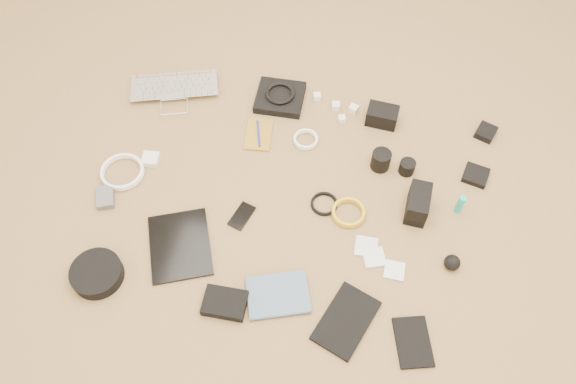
% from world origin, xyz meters
% --- Properties ---
extents(laptop, '(0.41, 0.34, 0.03)m').
position_xyz_m(laptop, '(-0.53, 0.38, 0.01)').
color(laptop, '#BABABF').
rests_on(laptop, ground).
extents(headphone_pouch, '(0.19, 0.18, 0.03)m').
position_xyz_m(headphone_pouch, '(-0.11, 0.45, 0.02)').
color(headphone_pouch, black).
rests_on(headphone_pouch, ground).
extents(headphones, '(0.15, 0.15, 0.02)m').
position_xyz_m(headphones, '(-0.11, 0.45, 0.04)').
color(headphones, black).
rests_on(headphones, headphone_pouch).
extents(charger_a, '(0.04, 0.04, 0.03)m').
position_xyz_m(charger_a, '(0.04, 0.49, 0.01)').
color(charger_a, white).
rests_on(charger_a, ground).
extents(charger_b, '(0.04, 0.04, 0.03)m').
position_xyz_m(charger_b, '(0.12, 0.45, 0.01)').
color(charger_b, white).
rests_on(charger_b, ground).
extents(charger_c, '(0.04, 0.04, 0.03)m').
position_xyz_m(charger_c, '(0.19, 0.45, 0.02)').
color(charger_c, white).
rests_on(charger_c, ground).
extents(charger_d, '(0.04, 0.04, 0.02)m').
position_xyz_m(charger_d, '(0.15, 0.39, 0.01)').
color(charger_d, white).
rests_on(charger_d, ground).
extents(dslr_camera, '(0.13, 0.09, 0.07)m').
position_xyz_m(dslr_camera, '(0.31, 0.42, 0.03)').
color(dslr_camera, black).
rests_on(dslr_camera, ground).
extents(lens_pouch, '(0.09, 0.10, 0.03)m').
position_xyz_m(lens_pouch, '(0.71, 0.44, 0.01)').
color(lens_pouch, black).
rests_on(lens_pouch, ground).
extents(notebook_olive, '(0.11, 0.16, 0.01)m').
position_xyz_m(notebook_olive, '(-0.15, 0.26, 0.00)').
color(notebook_olive, olive).
rests_on(notebook_olive, ground).
extents(pen_blue, '(0.04, 0.12, 0.01)m').
position_xyz_m(pen_blue, '(-0.15, 0.26, 0.01)').
color(pen_blue, '#1522AB').
rests_on(pen_blue, notebook_olive).
extents(cable_white_a, '(0.11, 0.11, 0.01)m').
position_xyz_m(cable_white_a, '(0.03, 0.27, 0.01)').
color(cable_white_a, white).
rests_on(cable_white_a, ground).
extents(lens_a, '(0.08, 0.08, 0.08)m').
position_xyz_m(lens_a, '(0.32, 0.20, 0.04)').
color(lens_a, black).
rests_on(lens_a, ground).
extents(lens_b, '(0.06, 0.06, 0.05)m').
position_xyz_m(lens_b, '(0.42, 0.20, 0.03)').
color(lens_b, black).
rests_on(lens_b, ground).
extents(card_reader, '(0.10, 0.10, 0.02)m').
position_xyz_m(card_reader, '(0.68, 0.22, 0.01)').
color(card_reader, black).
rests_on(card_reader, ground).
extents(power_brick, '(0.07, 0.07, 0.03)m').
position_xyz_m(power_brick, '(-0.52, 0.06, 0.01)').
color(power_brick, white).
rests_on(power_brick, ground).
extents(cable_white_b, '(0.17, 0.17, 0.01)m').
position_xyz_m(cable_white_b, '(-0.61, -0.02, 0.01)').
color(cable_white_b, white).
rests_on(cable_white_b, ground).
extents(cable_black, '(0.11, 0.11, 0.01)m').
position_xyz_m(cable_black, '(0.15, -0.01, 0.00)').
color(cable_black, black).
rests_on(cable_black, ground).
extents(cable_yellow, '(0.15, 0.15, 0.01)m').
position_xyz_m(cable_yellow, '(0.24, -0.03, 0.01)').
color(cable_yellow, gold).
rests_on(cable_yellow, ground).
extents(flash, '(0.08, 0.14, 0.10)m').
position_xyz_m(flash, '(0.47, 0.03, 0.05)').
color(flash, black).
rests_on(flash, ground).
extents(lens_cleaner, '(0.03, 0.03, 0.08)m').
position_xyz_m(lens_cleaner, '(0.62, 0.06, 0.04)').
color(lens_cleaner, '#19A7A4').
rests_on(lens_cleaner, ground).
extents(battery_charger, '(0.09, 0.11, 0.03)m').
position_xyz_m(battery_charger, '(-0.63, -0.14, 0.01)').
color(battery_charger, '#505055').
rests_on(battery_charger, ground).
extents(tablet, '(0.29, 0.32, 0.01)m').
position_xyz_m(tablet, '(-0.31, -0.27, 0.01)').
color(tablet, black).
rests_on(tablet, ground).
extents(phone, '(0.09, 0.12, 0.01)m').
position_xyz_m(phone, '(-0.13, -0.11, 0.00)').
color(phone, black).
rests_on(phone, ground).
extents(filter_case_left, '(0.08, 0.08, 0.01)m').
position_xyz_m(filter_case_left, '(0.32, -0.15, 0.01)').
color(filter_case_left, silver).
rests_on(filter_case_left, ground).
extents(filter_case_mid, '(0.09, 0.09, 0.01)m').
position_xyz_m(filter_case_mid, '(0.35, -0.18, 0.00)').
color(filter_case_mid, silver).
rests_on(filter_case_mid, ground).
extents(filter_case_right, '(0.07, 0.07, 0.01)m').
position_xyz_m(filter_case_right, '(0.42, -0.22, 0.00)').
color(filter_case_right, silver).
rests_on(filter_case_right, ground).
extents(air_blower, '(0.07, 0.07, 0.05)m').
position_xyz_m(air_blower, '(0.60, -0.16, 0.03)').
color(air_blower, black).
rests_on(air_blower, ground).
extents(headphone_case, '(0.22, 0.22, 0.05)m').
position_xyz_m(headphone_case, '(-0.54, -0.43, 0.02)').
color(headphone_case, black).
rests_on(headphone_case, ground).
extents(drive_case, '(0.14, 0.10, 0.03)m').
position_xyz_m(drive_case, '(-0.10, -0.44, 0.02)').
color(drive_case, black).
rests_on(drive_case, ground).
extents(paperback, '(0.23, 0.20, 0.02)m').
position_xyz_m(paperback, '(0.08, -0.45, 0.01)').
color(paperback, '#48627A').
rests_on(paperback, ground).
extents(notebook_black_a, '(0.21, 0.26, 0.02)m').
position_xyz_m(notebook_black_a, '(0.29, -0.42, 0.01)').
color(notebook_black_a, black).
rests_on(notebook_black_a, ground).
extents(notebook_black_b, '(0.14, 0.18, 0.01)m').
position_xyz_m(notebook_black_b, '(0.50, -0.45, 0.01)').
color(notebook_black_b, black).
rests_on(notebook_black_b, ground).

